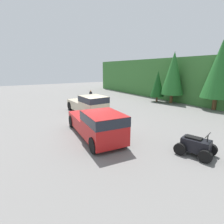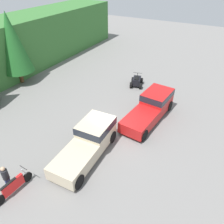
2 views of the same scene
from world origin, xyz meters
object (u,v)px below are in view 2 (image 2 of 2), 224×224
(pickup_truck_second, at_px, (89,140))
(quad_atv, at_px, (137,81))
(pickup_truck_red, at_px, (151,106))
(rider_person, at_px, (6,177))
(dirt_bike, at_px, (14,186))

(pickup_truck_second, xyz_separation_m, quad_atv, (10.52, 1.08, -0.52))
(pickup_truck_red, relative_size, quad_atv, 2.93)
(pickup_truck_second, height_order, rider_person, pickup_truck_second)
(dirt_bike, xyz_separation_m, quad_atv, (15.19, -0.85, -0.00))
(dirt_bike, distance_m, rider_person, 0.64)
(pickup_truck_red, height_order, dirt_bike, pickup_truck_red)
(pickup_truck_second, distance_m, rider_person, 5.23)
(quad_atv, distance_m, rider_person, 15.23)
(pickup_truck_red, distance_m, rider_person, 11.52)
(pickup_truck_second, relative_size, quad_atv, 2.67)
(quad_atv, height_order, rider_person, rider_person)
(pickup_truck_second, xyz_separation_m, rider_person, (-4.65, 2.38, -0.06))
(quad_atv, relative_size, rider_person, 1.20)
(pickup_truck_red, bearing_deg, quad_atv, 41.10)
(quad_atv, bearing_deg, pickup_truck_second, 169.91)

